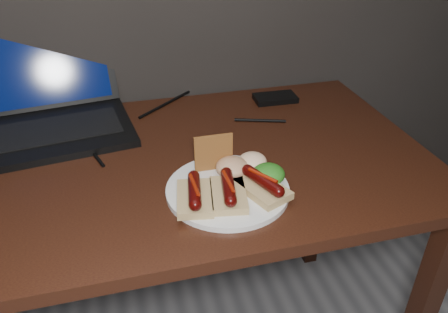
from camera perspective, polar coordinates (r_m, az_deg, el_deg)
name	(u,v)px	position (r m, az deg, el deg)	size (l,w,h in m)	color
desk	(138,194)	(1.08, -11.13, -4.87)	(1.40, 0.70, 0.75)	#361B0D
laptop	(49,109)	(1.24, -21.83, 5.81)	(0.43, 0.41, 0.25)	black
hard_drive	(275,98)	(1.33, 6.70, 7.59)	(0.12, 0.07, 0.02)	black
desk_cables	(111,132)	(1.17, -14.54, 3.08)	(0.90, 0.37, 0.01)	black
plate	(228,190)	(0.92, 0.47, -4.35)	(0.26, 0.26, 0.01)	silver
bread_sausage_left	(195,195)	(0.87, -3.86, -5.00)	(0.09, 0.13, 0.04)	#CEB979
bread_sausage_center	(228,191)	(0.88, 0.57, -4.54)	(0.09, 0.13, 0.04)	#CEB979
bread_sausage_right	(262,185)	(0.90, 5.03, -3.75)	(0.11, 0.13, 0.04)	#CEB979
crispbread	(214,153)	(0.95, -1.38, 0.52)	(0.09, 0.01, 0.09)	#A9662E
salad_greens	(268,174)	(0.93, 5.83, -2.29)	(0.07, 0.07, 0.04)	#155A12
salsa_mound	(232,167)	(0.94, 1.07, -1.40)	(0.07, 0.07, 0.04)	maroon
coleslaw_mound	(252,161)	(0.97, 3.74, -0.63)	(0.06, 0.06, 0.04)	white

